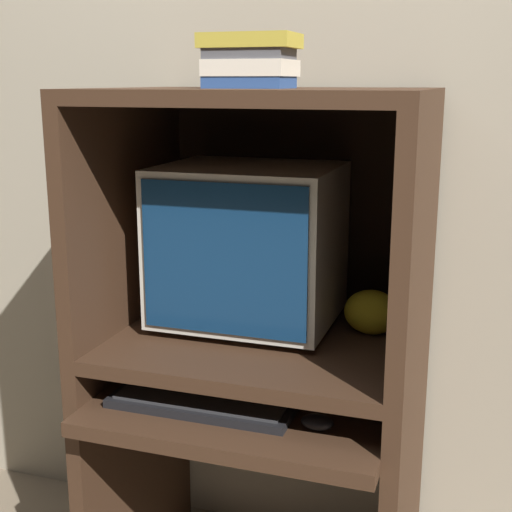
# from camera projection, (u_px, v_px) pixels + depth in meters

# --- Properties ---
(wall_back) EXTENTS (6.00, 0.06, 2.60)m
(wall_back) POSITION_uv_depth(u_px,v_px,m) (303.00, 131.00, 2.08)
(wall_back) COLOR gray
(wall_back) RESTS_ON ground_plane
(desk_base) EXTENTS (0.80, 0.71, 0.68)m
(desk_base) POSITION_uv_depth(u_px,v_px,m) (257.00, 478.00, 1.90)
(desk_base) COLOR #382316
(desk_base) RESTS_ON ground_plane
(desk_monitor_shelf) EXTENTS (0.80, 0.64, 0.12)m
(desk_monitor_shelf) POSITION_uv_depth(u_px,v_px,m) (262.00, 345.00, 1.86)
(desk_monitor_shelf) COLOR #382316
(desk_monitor_shelf) RESTS_ON desk_base
(hutch_upper) EXTENTS (0.80, 0.64, 0.62)m
(hutch_upper) POSITION_uv_depth(u_px,v_px,m) (267.00, 179.00, 1.78)
(hutch_upper) COLOR #382316
(hutch_upper) RESTS_ON desk_monitor_shelf
(crt_monitor) EXTENTS (0.45, 0.39, 0.43)m
(crt_monitor) POSITION_uv_depth(u_px,v_px,m) (249.00, 244.00, 1.88)
(crt_monitor) COLOR beige
(crt_monitor) RESTS_ON desk_monitor_shelf
(keyboard) EXTENTS (0.45, 0.14, 0.03)m
(keyboard) POSITION_uv_depth(u_px,v_px,m) (201.00, 404.00, 1.70)
(keyboard) COLOR black
(keyboard) RESTS_ON desk_base
(mouse) EXTENTS (0.07, 0.05, 0.03)m
(mouse) POSITION_uv_depth(u_px,v_px,m) (317.00, 422.00, 1.60)
(mouse) COLOR black
(mouse) RESTS_ON desk_base
(snack_bag) EXTENTS (0.14, 0.11, 0.12)m
(snack_bag) POSITION_uv_depth(u_px,v_px,m) (371.00, 312.00, 1.84)
(snack_bag) COLOR gold
(snack_bag) RESTS_ON desk_monitor_shelf
(book_stack) EXTENTS (0.22, 0.16, 0.12)m
(book_stack) POSITION_uv_depth(u_px,v_px,m) (250.00, 61.00, 1.65)
(book_stack) COLOR navy
(book_stack) RESTS_ON hutch_upper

